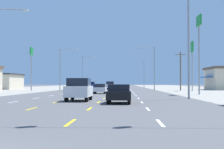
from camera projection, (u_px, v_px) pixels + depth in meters
ground_plane at (106, 91)px, 72.98m from camera, size 572.00×572.00×0.00m
lane_markings at (113, 88)px, 111.44m from camera, size 10.64×227.60×0.01m
sedan_inner_right_near at (119, 93)px, 27.53m from camera, size 1.80×4.50×1.46m
suv_center_turn_mid at (79, 89)px, 31.25m from camera, size 1.98×4.90×1.98m
sedan_center_turn_midfar at (100, 89)px, 53.16m from camera, size 1.80×4.50×1.46m
suv_far_left_far at (77, 85)px, 81.68m from camera, size 1.98×4.90×1.98m
suv_center_turn_farther at (110, 85)px, 88.80m from camera, size 1.98×4.90×1.98m
sedan_far_left_farthest at (82, 86)px, 91.62m from camera, size 1.80×4.50×1.46m
suv_far_left_distant_a at (92, 85)px, 114.67m from camera, size 1.98×4.90×1.98m
pole_sign_left_row_2 at (31, 58)px, 73.39m from camera, size 0.24×1.86×8.91m
pole_sign_right_row_1 at (199, 34)px, 49.04m from camera, size 0.24×2.64×10.86m
pole_sign_right_row_2 at (192, 53)px, 71.27m from camera, size 0.24×2.09×9.88m
streetlight_right_row_0 at (184, 35)px, 35.20m from camera, size 4.57×0.26×10.97m
streetlight_left_row_1 at (62, 66)px, 77.11m from camera, size 3.86×0.26×9.16m
streetlight_right_row_1 at (152, 65)px, 76.41m from camera, size 4.89×0.26×9.37m
streetlight_left_row_2 at (84, 69)px, 118.36m from camera, size 4.38×0.26×10.71m
streetlight_right_row_2 at (143, 71)px, 117.63m from camera, size 3.51×0.26×9.51m
utility_pole_right_row_1 at (180, 70)px, 75.32m from camera, size 2.20×0.26×8.19m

